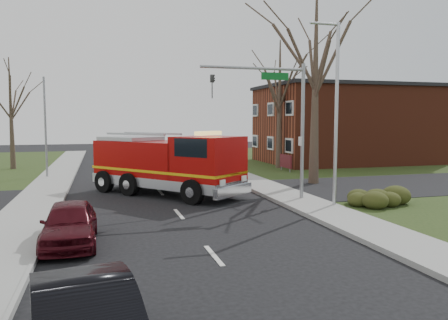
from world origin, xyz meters
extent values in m
plane|color=black|center=(0.00, 0.00, 0.00)|extent=(120.00, 120.00, 0.00)
cube|color=gray|center=(6.20, 0.00, 0.07)|extent=(2.40, 80.00, 0.15)
cube|color=gray|center=(-6.20, 0.00, 0.07)|extent=(2.40, 80.00, 0.15)
cube|color=maroon|center=(19.00, 18.00, 3.50)|extent=(15.00, 10.00, 7.00)
cube|color=black|center=(19.00, 18.00, 7.10)|extent=(15.40, 10.40, 0.30)
cube|color=silver|center=(11.45, 18.00, 2.00)|extent=(0.12, 1.40, 1.20)
cube|color=#55131A|center=(10.50, 12.50, 0.90)|extent=(0.12, 2.00, 1.00)
cylinder|color=gray|center=(10.50, 11.70, 0.45)|extent=(0.08, 0.08, 0.90)
cylinder|color=gray|center=(10.50, 13.30, 0.45)|extent=(0.08, 0.08, 0.90)
ellipsoid|color=#283312|center=(9.00, -1.00, 0.58)|extent=(2.80, 2.00, 0.90)
cone|color=#34291F|center=(9.50, 6.00, 6.00)|extent=(0.64, 0.64, 12.00)
cone|color=#34291F|center=(11.00, 15.00, 5.25)|extent=(0.56, 0.56, 10.50)
cone|color=#34291F|center=(-10.00, 20.00, 4.50)|extent=(0.44, 0.44, 9.00)
cylinder|color=gray|center=(6.50, 1.50, 3.40)|extent=(0.18, 0.18, 6.80)
cylinder|color=gray|center=(3.90, 1.50, 6.50)|extent=(5.20, 0.14, 0.14)
cube|color=#0C591E|center=(5.00, 1.50, 6.15)|extent=(1.40, 0.06, 0.35)
imported|color=black|center=(1.90, 1.50, 6.15)|extent=(0.22, 0.18, 1.10)
cylinder|color=#B7BABF|center=(7.20, -0.50, 4.20)|extent=(0.16, 0.16, 8.40)
cylinder|color=#B7BABF|center=(6.50, -0.50, 8.30)|extent=(1.40, 0.12, 0.12)
cylinder|color=gray|center=(-6.80, 14.00, 3.50)|extent=(0.14, 0.14, 7.00)
cube|color=#9D0907|center=(-0.63, 6.25, 1.72)|extent=(5.90, 6.30, 2.33)
cube|color=#9D0907|center=(2.05, 2.99, 1.89)|extent=(4.07, 4.07, 2.67)
cube|color=#B7BABF|center=(0.21, 5.22, 0.78)|extent=(7.75, 8.54, 0.50)
cube|color=#E5B20C|center=(0.21, 5.22, 1.39)|extent=(7.76, 8.55, 0.13)
cube|color=black|center=(2.83, 2.05, 2.72)|extent=(2.07, 1.73, 0.94)
cube|color=#E5D866|center=(2.05, 2.99, 3.39)|extent=(1.62, 1.43, 0.20)
cylinder|color=black|center=(1.01, 1.99, 0.61)|extent=(1.08, 1.19, 1.22)
cylinder|color=black|center=(3.24, 3.82, 0.61)|extent=(1.08, 1.19, 1.22)
cylinder|color=black|center=(-3.02, 6.88, 0.61)|extent=(1.08, 1.19, 1.22)
cylinder|color=black|center=(-0.79, 8.71, 0.61)|extent=(1.08, 1.19, 1.22)
imported|color=#3D0910|center=(-4.20, -3.59, 0.71)|extent=(1.70, 4.18, 1.42)
camera|label=1|loc=(-3.18, -18.31, 4.04)|focal=35.00mm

